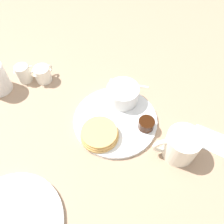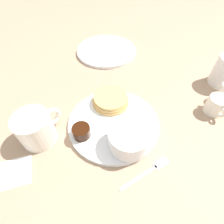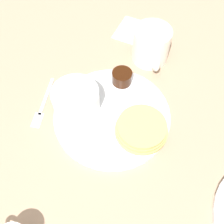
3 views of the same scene
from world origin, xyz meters
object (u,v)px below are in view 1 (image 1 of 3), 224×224
(creamer_pitcher_far, at_px, (24,73))
(fork, at_px, (124,83))
(plate, at_px, (115,120))
(bowl, at_px, (124,94))
(coffee_mug, at_px, (180,145))
(creamer_pitcher_near, at_px, (43,74))

(creamer_pitcher_far, xyz_separation_m, fork, (0.34, 0.09, -0.03))
(creamer_pitcher_far, bearing_deg, plate, -11.86)
(plate, relative_size, bowl, 2.53)
(bowl, bearing_deg, plate, -92.77)
(coffee_mug, xyz_separation_m, creamer_pitcher_near, (-0.49, 0.14, -0.02))
(creamer_pitcher_near, bearing_deg, plate, -17.75)
(plate, xyz_separation_m, bowl, (0.00, 0.08, 0.04))
(creamer_pitcher_far, height_order, fork, creamer_pitcher_far)
(bowl, bearing_deg, fork, 103.91)
(coffee_mug, height_order, fork, coffee_mug)
(creamer_pitcher_near, relative_size, creamer_pitcher_far, 1.19)
(plate, relative_size, creamer_pitcher_near, 3.35)
(bowl, distance_m, fork, 0.09)
(coffee_mug, bearing_deg, fork, 135.14)
(fork, bearing_deg, creamer_pitcher_near, -166.28)
(creamer_pitcher_far, bearing_deg, bowl, 0.92)
(coffee_mug, height_order, creamer_pitcher_near, coffee_mug)
(bowl, xyz_separation_m, coffee_mug, (0.19, -0.13, 0.00))
(plate, relative_size, creamer_pitcher_far, 3.99)
(coffee_mug, bearing_deg, creamer_pitcher_far, 167.27)
(bowl, xyz_separation_m, creamer_pitcher_near, (-0.30, 0.01, -0.01))
(coffee_mug, xyz_separation_m, fork, (-0.21, 0.21, -0.04))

